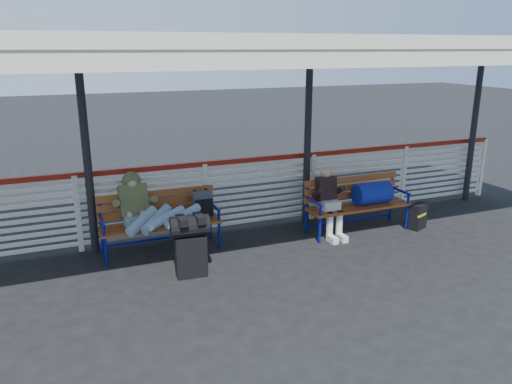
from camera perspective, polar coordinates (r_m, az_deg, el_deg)
name	(u,v)px	position (r m, az deg, el deg)	size (l,w,h in m)	color
ground	(247,280)	(6.84, -1.09, -10.01)	(60.00, 60.00, 0.00)	black
fence	(205,196)	(8.28, -5.84, -0.42)	(12.08, 0.08, 1.24)	silver
canopy	(222,46)	(6.95, -3.90, 16.35)	(12.60, 3.60, 3.16)	silver
luggage_stack	(190,243)	(6.84, -7.51, -5.85)	(0.54, 0.33, 0.86)	black
bench_left	(170,213)	(7.74, -9.78, -2.40)	(1.80, 0.56, 0.92)	brown
bench_right	(365,196)	(8.61, 12.32, -0.45)	(1.80, 0.56, 0.92)	brown
traveler_man	(154,214)	(7.31, -11.58, -2.47)	(0.94, 1.64, 0.77)	#8D9FBE
companion_person	(329,201)	(8.25, 8.36, -1.04)	(0.32, 0.66, 1.15)	beige
suitcase_side	(418,216)	(9.03, 18.04, -2.64)	(0.37, 0.31, 0.45)	black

